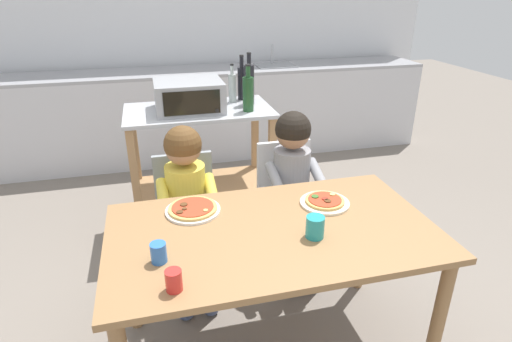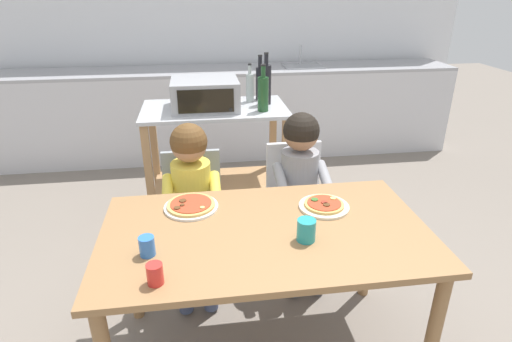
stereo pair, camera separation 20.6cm
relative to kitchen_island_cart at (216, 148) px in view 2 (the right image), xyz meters
name	(u,v)px [view 2 (the right image)]	position (x,y,z in m)	size (l,w,h in m)	color
ground_plane	(239,224)	(0.15, -0.08, -0.61)	(12.51, 12.51, 0.00)	slate
back_wall_tiled	(218,20)	(0.15, 1.86, 0.74)	(5.37, 0.14, 2.70)	silver
kitchen_counter	(223,112)	(0.15, 1.45, -0.15)	(4.83, 0.60, 1.11)	silver
kitchen_island_cart	(216,148)	(0.00, 0.00, 0.00)	(1.02, 0.57, 0.92)	#B7BABF
toaster_oven	(205,94)	(-0.06, -0.01, 0.41)	(0.45, 0.40, 0.20)	#999BA0
bottle_clear_vinegar	(266,84)	(0.37, 0.05, 0.45)	(0.07, 0.07, 0.36)	black
bottle_tall_green_wine	(250,87)	(0.27, 0.13, 0.42)	(0.06, 0.06, 0.28)	#ADB7B2
bottle_dark_olive_oil	(263,93)	(0.33, -0.13, 0.43)	(0.07, 0.07, 0.32)	#1E4723
bottle_brown_beer	(260,82)	(0.35, 0.19, 0.44)	(0.06, 0.06, 0.33)	black
dining_table	(265,248)	(0.15, -1.33, 0.02)	(1.44, 0.82, 0.73)	olive
dining_chair_left	(194,210)	(-0.18, -0.67, -0.13)	(0.36, 0.36, 0.81)	gray
dining_chair_right	(296,199)	(0.46, -0.61, -0.13)	(0.36, 0.36, 0.81)	silver
child_in_yellow_shirt	(192,190)	(-0.18, -0.79, 0.07)	(0.32, 0.42, 1.02)	#424C6B
child_in_grey_shirt	(302,176)	(0.46, -0.73, 0.08)	(0.32, 0.42, 1.04)	#424C6B
pizza_plate_white	(191,206)	(-0.18, -1.09, 0.13)	(0.26, 0.26, 0.03)	white
pizza_plate_cream	(324,205)	(0.46, -1.17, 0.13)	(0.24, 0.24, 0.03)	beige
drinking_cup_blue	(147,246)	(-0.35, -1.45, 0.16)	(0.06, 0.06, 0.08)	blue
drinking_cup_red	(155,274)	(-0.30, -1.63, 0.16)	(0.06, 0.06, 0.08)	red
drinking_cup_teal	(306,230)	(0.30, -1.43, 0.17)	(0.08, 0.08, 0.10)	teal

